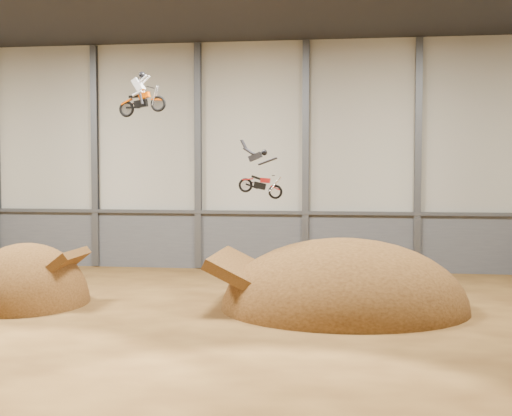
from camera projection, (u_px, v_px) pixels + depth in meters
The scene contains 12 objects.
floor at pixel (199, 320), 29.38m from camera, with size 40.00×40.00×0.00m, color #4F3215.
back_wall at pixel (252, 156), 43.81m from camera, with size 40.00×0.10×14.00m, color #B4B0A0.
lower_band_back at pixel (252, 241), 44.01m from camera, with size 39.80×0.18×3.50m, color #505257.
steel_rail at pixel (251, 212), 43.76m from camera, with size 39.80×0.35×0.20m, color #47494F.
steel_column_1 at pixel (95, 156), 45.01m from camera, with size 0.40×0.36×13.90m, color #47494F.
steel_column_2 at pixel (198, 156), 44.08m from camera, with size 0.40×0.36×13.90m, color #47494F.
steel_column_3 at pixel (306, 156), 43.14m from camera, with size 0.40×0.36×13.90m, color #47494F.
steel_column_4 at pixel (418, 156), 42.21m from camera, with size 0.40×0.36×13.90m, color #47494F.
takeoff_ramp at pixel (26, 304), 32.84m from camera, with size 5.66×6.53×5.66m, color #422710.
landing_ramp at pixel (344, 309), 31.73m from camera, with size 10.97×9.71×6.33m, color #422710.
fmx_rider_a at pixel (143, 91), 33.03m from camera, with size 2.36×0.90×2.13m, color #E95100, non-canonical shape.
fmx_rider_b at pixel (259, 170), 31.34m from camera, with size 2.64×0.75×2.26m, color red, non-canonical shape.
Camera 1 is at (6.42, -28.45, 6.32)m, focal length 50.00 mm.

